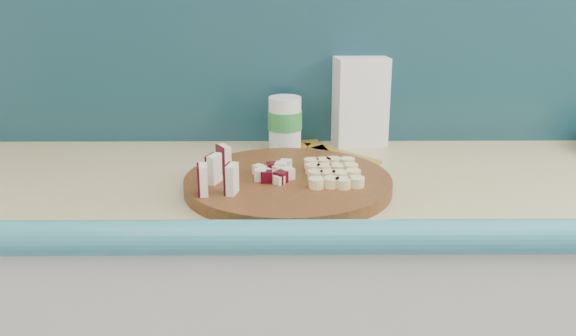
{
  "coord_description": "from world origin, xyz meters",
  "views": [
    {
      "loc": [
        -0.23,
        0.23,
        1.36
      ],
      "look_at": [
        -0.22,
        1.43,
        0.96
      ],
      "focal_mm": 40.0,
      "sensor_mm": 36.0,
      "label": 1
    }
  ],
  "objects": [
    {
      "name": "flour_bag",
      "position": [
        -0.04,
        1.76,
        1.02
      ],
      "size": [
        0.14,
        0.11,
        0.21
      ],
      "primitive_type": "cube",
      "rotation": [
        0.0,
        0.0,
        0.19
      ],
      "color": "white",
      "rests_on": "kitchen_counter"
    },
    {
      "name": "apple_chunks",
      "position": [
        -0.25,
        1.43,
        0.95
      ],
      "size": [
        0.07,
        0.07,
        0.02
      ],
      "color": "#FFF6CB",
      "rests_on": "cutting_board"
    },
    {
      "name": "cutting_board",
      "position": [
        -0.22,
        1.43,
        0.92
      ],
      "size": [
        0.44,
        0.44,
        0.03
      ],
      "primitive_type": "cylinder",
      "rotation": [
        0.0,
        0.0,
        0.06
      ],
      "color": "#47230F",
      "rests_on": "kitchen_counter"
    },
    {
      "name": "canister",
      "position": [
        -0.23,
        1.69,
        0.98
      ],
      "size": [
        0.08,
        0.08,
        0.13
      ],
      "rotation": [
        0.0,
        0.0,
        0.4
      ],
      "color": "white",
      "rests_on": "kitchen_counter"
    },
    {
      "name": "banana_peel",
      "position": [
        -0.15,
        1.66,
        0.91
      ],
      "size": [
        0.26,
        0.21,
        0.01
      ],
      "rotation": [
        0.0,
        0.0,
        0.06
      ],
      "color": "#B49022",
      "rests_on": "kitchen_counter"
    },
    {
      "name": "apple_wedges",
      "position": [
        -0.35,
        1.38,
        0.96
      ],
      "size": [
        0.07,
        0.16,
        0.06
      ],
      "color": "#F3E5C2",
      "rests_on": "cutting_board"
    },
    {
      "name": "banana_slices",
      "position": [
        -0.13,
        1.43,
        0.94
      ],
      "size": [
        0.11,
        0.16,
        0.02
      ],
      "color": "#ECD990",
      "rests_on": "cutting_board"
    },
    {
      "name": "backsplash",
      "position": [
        0.1,
        1.79,
        1.16
      ],
      "size": [
        2.2,
        0.02,
        0.5
      ],
      "primitive_type": "cube",
      "color": "teal",
      "rests_on": "kitchen_counter"
    }
  ]
}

